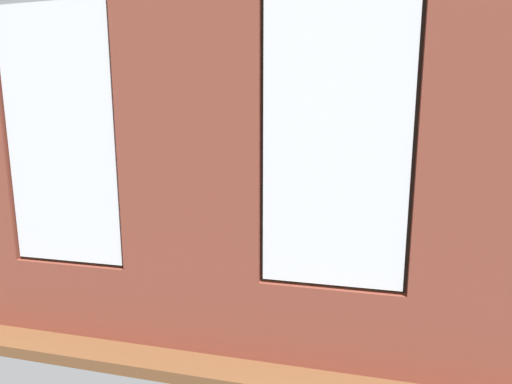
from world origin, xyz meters
The scene contains 18 objects.
ground_plane centered at (0.00, 0.00, -0.05)m, with size 7.24×5.43×0.10m, color brown.
brick_wall_with_windows centered at (0.00, 2.34, 1.69)m, with size 6.64×0.30×3.44m.
white_wall_right centered at (3.27, 0.20, 1.72)m, with size 0.10×4.43×3.44m, color silver.
couch_by_window centered at (0.06, 1.69, 0.33)m, with size 1.81×0.87×0.80m.
couch_left centered at (-2.62, 0.75, 0.33)m, with size 0.99×1.78×0.80m.
coffee_table centered at (-0.28, -0.06, 0.39)m, with size 1.38×0.72×0.45m.
cup_ceramic centered at (0.13, 0.05, 0.50)m, with size 0.08×0.08×0.10m, color #33567F.
candle_jar centered at (-0.28, -0.06, 0.51)m, with size 0.08×0.08×0.12m, color #B7333D.
table_plant_small centered at (-0.11, -0.15, 0.58)m, with size 0.14×0.14×0.23m.
remote_black centered at (-0.39, 0.05, 0.46)m, with size 0.05×0.17×0.02m, color black.
remote_gray centered at (-0.67, -0.19, 0.46)m, with size 0.05×0.17×0.02m, color #59595B.
media_console centered at (2.97, 0.36, 0.23)m, with size 0.97×0.42×0.46m, color black.
tv_flatscreen centered at (2.97, 0.36, 0.79)m, with size 0.97×0.20×0.66m.
papasan_chair centered at (0.90, -1.33, 0.44)m, with size 1.11×1.11×0.70m.
potted_plant_foreground_right centered at (2.68, -1.68, 0.67)m, with size 0.97×0.99×1.38m.
potted_plant_between_couches centered at (-1.30, 1.63, 0.67)m, with size 0.84×0.77×1.21m.
potted_plant_beside_window_right centered at (2.01, 1.79, 0.62)m, with size 0.56×0.56×0.99m.
potted_plant_mid_room_small centered at (-1.18, -0.91, 0.38)m, with size 0.41×0.41×0.56m.
Camera 1 is at (-1.25, 5.27, 1.91)m, focal length 28.00 mm.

